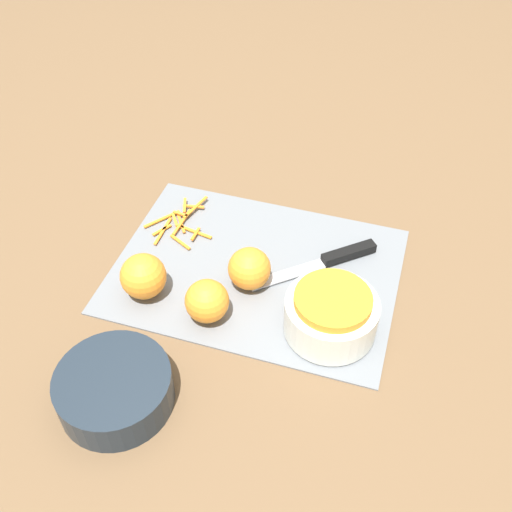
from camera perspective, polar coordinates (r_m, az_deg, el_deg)
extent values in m
plane|color=brown|center=(1.03, 0.00, -1.42)|extent=(4.00, 4.00, 0.00)
cube|color=slate|center=(1.03, 0.00, -1.30)|extent=(0.48, 0.35, 0.01)
cylinder|color=silver|center=(0.92, 7.14, -5.69)|extent=(0.14, 0.14, 0.06)
cylinder|color=orange|center=(0.90, 7.34, -4.25)|extent=(0.12, 0.12, 0.02)
cylinder|color=#1E2833|center=(0.87, -13.31, -12.22)|extent=(0.16, 0.16, 0.06)
cube|color=black|center=(1.05, 8.83, 0.29)|extent=(0.09, 0.08, 0.02)
cube|color=#B2B2B7|center=(1.01, 2.97, -1.81)|extent=(0.12, 0.11, 0.00)
sphere|color=orange|center=(0.93, -4.69, -4.30)|extent=(0.07, 0.07, 0.07)
sphere|color=orange|center=(0.98, -10.68, -1.91)|extent=(0.07, 0.07, 0.07)
sphere|color=orange|center=(0.97, -0.37, -1.26)|extent=(0.07, 0.07, 0.07)
cube|color=orange|center=(1.11, -7.15, 3.10)|extent=(0.03, 0.05, 0.00)
cube|color=orange|center=(1.12, -7.21, 4.01)|extent=(0.03, 0.01, 0.00)
cube|color=orange|center=(1.14, -6.81, 4.82)|extent=(0.02, 0.04, 0.00)
cube|color=orange|center=(1.08, -5.78, 2.10)|extent=(0.01, 0.03, 0.00)
cube|color=orange|center=(1.09, -5.75, 2.29)|extent=(0.07, 0.02, 0.00)
cube|color=orange|center=(1.11, -7.05, 3.26)|extent=(0.01, 0.07, 0.00)
cube|color=orange|center=(1.14, -5.96, 4.72)|extent=(0.04, 0.01, 0.00)
cube|color=orange|center=(1.13, -8.95, 3.50)|extent=(0.05, 0.06, 0.00)
cube|color=orange|center=(1.10, -8.94, 2.47)|extent=(0.02, 0.04, 0.00)
cube|color=orange|center=(1.08, -7.23, 1.33)|extent=(0.05, 0.03, 0.00)
cube|color=orange|center=(1.10, -8.86, 2.36)|extent=(0.01, 0.07, 0.00)
cube|color=orange|center=(1.14, -5.78, 4.65)|extent=(0.02, 0.07, 0.00)
cube|color=orange|center=(1.12, -7.73, 3.42)|extent=(0.02, 0.03, 0.00)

